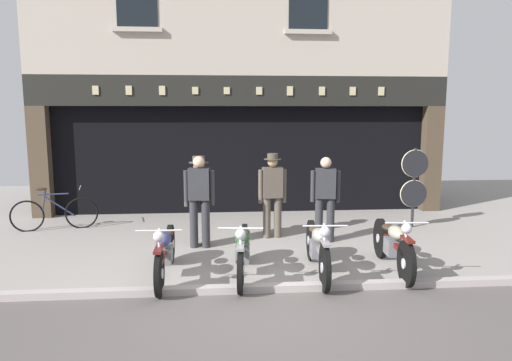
{
  "coord_description": "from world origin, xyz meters",
  "views": [
    {
      "loc": [
        -0.61,
        -6.13,
        2.49
      ],
      "look_at": [
        0.12,
        2.58,
        1.19
      ],
      "focal_mm": 33.04,
      "sensor_mm": 36.0,
      "label": 1
    }
  ],
  "objects_px": {
    "motorcycle_left": "(165,251)",
    "assistant_far_right": "(199,196)",
    "advert_board_near": "(182,140)",
    "motorcycle_center_left": "(243,249)",
    "salesman_right": "(325,195)",
    "leaning_bicycle": "(54,213)",
    "salesman_left": "(199,197)",
    "motorcycle_center_right": "(393,244)",
    "shopkeeper_center": "(272,192)",
    "motorcycle_center": "(318,247)",
    "advert_board_far": "(134,142)",
    "tyre_sign_pole": "(414,180)"
  },
  "relations": [
    {
      "from": "motorcycle_center",
      "to": "advert_board_far",
      "type": "distance_m",
      "value": 5.99
    },
    {
      "from": "motorcycle_center_left",
      "to": "motorcycle_left",
      "type": "bearing_deg",
      "value": 4.31
    },
    {
      "from": "motorcycle_left",
      "to": "assistant_far_right",
      "type": "distance_m",
      "value": 1.88
    },
    {
      "from": "advert_board_far",
      "to": "motorcycle_center",
      "type": "bearing_deg",
      "value": -53.36
    },
    {
      "from": "salesman_right",
      "to": "tyre_sign_pole",
      "type": "xyz_separation_m",
      "value": [
        2.14,
        0.94,
        0.13
      ]
    },
    {
      "from": "tyre_sign_pole",
      "to": "assistant_far_right",
      "type": "bearing_deg",
      "value": -167.78
    },
    {
      "from": "leaning_bicycle",
      "to": "salesman_right",
      "type": "bearing_deg",
      "value": 64.05
    },
    {
      "from": "motorcycle_center",
      "to": "advert_board_near",
      "type": "bearing_deg",
      "value": -59.64
    },
    {
      "from": "motorcycle_center_left",
      "to": "assistant_far_right",
      "type": "distance_m",
      "value": 1.98
    },
    {
      "from": "motorcycle_center",
      "to": "salesman_right",
      "type": "height_order",
      "value": "salesman_right"
    },
    {
      "from": "salesman_left",
      "to": "salesman_right",
      "type": "relative_size",
      "value": 1.03
    },
    {
      "from": "salesman_left",
      "to": "leaning_bicycle",
      "type": "relative_size",
      "value": 0.98
    },
    {
      "from": "salesman_left",
      "to": "shopkeeper_center",
      "type": "xyz_separation_m",
      "value": [
        1.4,
        0.57,
        -0.01
      ]
    },
    {
      "from": "shopkeeper_center",
      "to": "advert_board_far",
      "type": "xyz_separation_m",
      "value": [
        -3.05,
        2.52,
        0.81
      ]
    },
    {
      "from": "salesman_left",
      "to": "shopkeeper_center",
      "type": "relative_size",
      "value": 1.01
    },
    {
      "from": "salesman_right",
      "to": "leaning_bicycle",
      "type": "xyz_separation_m",
      "value": [
        -5.47,
        1.36,
        -0.54
      ]
    },
    {
      "from": "motorcycle_center_right",
      "to": "assistant_far_right",
      "type": "relative_size",
      "value": 1.21
    },
    {
      "from": "motorcycle_center",
      "to": "motorcycle_center_left",
      "type": "bearing_deg",
      "value": 3.92
    },
    {
      "from": "assistant_far_right",
      "to": "motorcycle_left",
      "type": "bearing_deg",
      "value": 67.21
    },
    {
      "from": "shopkeeper_center",
      "to": "motorcycle_center",
      "type": "bearing_deg",
      "value": 96.38
    },
    {
      "from": "motorcycle_left",
      "to": "shopkeeper_center",
      "type": "height_order",
      "value": "shopkeeper_center"
    },
    {
      "from": "motorcycle_center_right",
      "to": "advert_board_far",
      "type": "height_order",
      "value": "advert_board_far"
    },
    {
      "from": "motorcycle_center_right",
      "to": "salesman_right",
      "type": "xyz_separation_m",
      "value": [
        -0.68,
        1.74,
        0.47
      ]
    },
    {
      "from": "motorcycle_center",
      "to": "advert_board_near",
      "type": "relative_size",
      "value": 2.1
    },
    {
      "from": "salesman_left",
      "to": "shopkeeper_center",
      "type": "bearing_deg",
      "value": -152.1
    },
    {
      "from": "assistant_far_right",
      "to": "leaning_bicycle",
      "type": "relative_size",
      "value": 0.98
    },
    {
      "from": "salesman_right",
      "to": "tyre_sign_pole",
      "type": "bearing_deg",
      "value": -146.66
    },
    {
      "from": "advert_board_near",
      "to": "motorcycle_center_left",
      "type": "bearing_deg",
      "value": -75.43
    },
    {
      "from": "salesman_left",
      "to": "assistant_far_right",
      "type": "height_order",
      "value": "salesman_left"
    },
    {
      "from": "motorcycle_center_right",
      "to": "leaning_bicycle",
      "type": "relative_size",
      "value": 1.18
    },
    {
      "from": "tyre_sign_pole",
      "to": "leaning_bicycle",
      "type": "height_order",
      "value": "tyre_sign_pole"
    },
    {
      "from": "motorcycle_center_left",
      "to": "motorcycle_center_right",
      "type": "bearing_deg",
      "value": -172.58
    },
    {
      "from": "salesman_left",
      "to": "motorcycle_center",
      "type": "bearing_deg",
      "value": 144.69
    },
    {
      "from": "shopkeeper_center",
      "to": "advert_board_far",
      "type": "height_order",
      "value": "advert_board_far"
    },
    {
      "from": "shopkeeper_center",
      "to": "salesman_right",
      "type": "relative_size",
      "value": 1.03
    },
    {
      "from": "motorcycle_center_left",
      "to": "tyre_sign_pole",
      "type": "height_order",
      "value": "tyre_sign_pole"
    },
    {
      "from": "shopkeeper_center",
      "to": "advert_board_far",
      "type": "relative_size",
      "value": 1.85
    },
    {
      "from": "motorcycle_left",
      "to": "motorcycle_center_left",
      "type": "bearing_deg",
      "value": 179.08
    },
    {
      "from": "shopkeeper_center",
      "to": "leaning_bicycle",
      "type": "height_order",
      "value": "shopkeeper_center"
    },
    {
      "from": "motorcycle_center_left",
      "to": "salesman_left",
      "type": "relative_size",
      "value": 1.18
    },
    {
      "from": "shopkeeper_center",
      "to": "advert_board_near",
      "type": "distance_m",
      "value": 3.28
    },
    {
      "from": "salesman_right",
      "to": "assistant_far_right",
      "type": "xyz_separation_m",
      "value": [
        -2.37,
        -0.03,
        0.03
      ]
    },
    {
      "from": "motorcycle_center_left",
      "to": "salesman_right",
      "type": "distance_m",
      "value": 2.51
    },
    {
      "from": "advert_board_near",
      "to": "advert_board_far",
      "type": "xyz_separation_m",
      "value": [
        -1.12,
        -0.0,
        -0.05
      ]
    },
    {
      "from": "motorcycle_center_right",
      "to": "advert_board_near",
      "type": "bearing_deg",
      "value": -48.21
    },
    {
      "from": "leaning_bicycle",
      "to": "motorcycle_center",
      "type": "bearing_deg",
      "value": 45.4
    },
    {
      "from": "advert_board_far",
      "to": "salesman_right",
      "type": "bearing_deg",
      "value": -35.73
    },
    {
      "from": "motorcycle_left",
      "to": "motorcycle_center",
      "type": "relative_size",
      "value": 1.0
    },
    {
      "from": "motorcycle_left",
      "to": "shopkeeper_center",
      "type": "bearing_deg",
      "value": -130.3
    },
    {
      "from": "motorcycle_center",
      "to": "assistant_far_right",
      "type": "bearing_deg",
      "value": -40.15
    }
  ]
}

